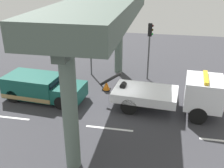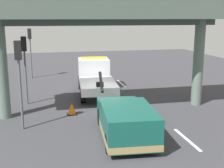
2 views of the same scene
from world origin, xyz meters
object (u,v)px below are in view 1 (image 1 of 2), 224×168
towed_van_green (41,88)px  traffic_light_far (150,39)px  tow_truck_white (178,93)px  traffic_light_near (90,36)px  traffic_cone_orange (106,86)px

towed_van_green → traffic_light_far: 8.47m
towed_van_green → traffic_light_far: bearing=35.4°
tow_truck_white → traffic_light_near: bearing=144.0°
tow_truck_white → traffic_light_near: traffic_light_near is taller
towed_van_green → traffic_light_near: bearing=65.7°
towed_van_green → traffic_light_near: 5.70m
traffic_light_far → tow_truck_white: bearing=-66.6°
towed_van_green → traffic_light_far: (6.63, 4.71, 2.35)m
tow_truck_white → towed_van_green: (-8.70, 0.07, -0.42)m
traffic_light_far → towed_van_green: bearing=-144.6°
traffic_light_near → towed_van_green: bearing=-114.3°
traffic_cone_orange → traffic_light_near: bearing=124.4°
traffic_cone_orange → traffic_light_far: bearing=43.5°
traffic_light_far → traffic_cone_orange: (-2.73, -2.59, -2.81)m
traffic_light_far → traffic_light_near: bearing=180.0°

